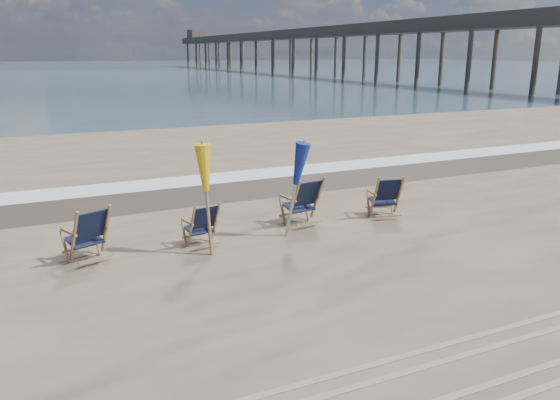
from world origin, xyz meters
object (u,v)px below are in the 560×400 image
(beach_chair_1, at_px, (216,223))
(beach_chair_2, at_px, (318,200))
(beach_chair_0, at_px, (106,231))
(beach_chair_3, at_px, (399,196))
(umbrella_blue, at_px, (294,167))
(umbrella_yellow, at_px, (206,174))
(fishing_pier, at_px, (308,46))

(beach_chair_1, distance_m, beach_chair_2, 2.47)
(beach_chair_1, relative_size, beach_chair_2, 0.82)
(beach_chair_0, height_order, beach_chair_3, beach_chair_0)
(beach_chair_1, xyz_separation_m, beach_chair_2, (2.44, 0.37, 0.10))
(beach_chair_1, height_order, umbrella_blue, umbrella_blue)
(beach_chair_3, bearing_deg, beach_chair_1, 14.00)
(beach_chair_0, bearing_deg, umbrella_blue, 154.14)
(beach_chair_0, height_order, umbrella_yellow, umbrella_yellow)
(beach_chair_0, bearing_deg, beach_chair_2, 162.42)
(umbrella_yellow, distance_m, umbrella_blue, 1.90)
(umbrella_blue, bearing_deg, beach_chair_0, 174.68)
(beach_chair_0, bearing_deg, fishing_pier, -140.59)
(beach_chair_1, bearing_deg, beach_chair_2, 179.58)
(umbrella_yellow, bearing_deg, beach_chair_2, 16.81)
(beach_chair_1, height_order, beach_chair_2, beach_chair_2)
(beach_chair_0, distance_m, umbrella_blue, 3.74)
(beach_chair_2, bearing_deg, beach_chair_0, -4.32)
(beach_chair_3, height_order, umbrella_yellow, umbrella_yellow)
(umbrella_yellow, bearing_deg, umbrella_blue, 7.88)
(fishing_pier, bearing_deg, beach_chair_2, -117.35)
(beach_chair_0, xyz_separation_m, fishing_pier, (41.19, 71.21, 4.11))
(beach_chair_0, relative_size, beach_chair_1, 1.17)
(beach_chair_3, bearing_deg, fishing_pier, -101.95)
(beach_chair_3, xyz_separation_m, fishing_pier, (34.83, 71.35, 4.14))
(beach_chair_2, bearing_deg, umbrella_blue, 26.07)
(beach_chair_0, relative_size, fishing_pier, 0.01)
(beach_chair_2, height_order, umbrella_blue, umbrella_blue)
(beach_chair_0, height_order, beach_chair_1, beach_chair_0)
(umbrella_yellow, bearing_deg, beach_chair_0, 161.03)
(beach_chair_0, height_order, umbrella_blue, umbrella_blue)
(fishing_pier, bearing_deg, beach_chair_0, -120.05)
(umbrella_blue, bearing_deg, umbrella_yellow, -172.12)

